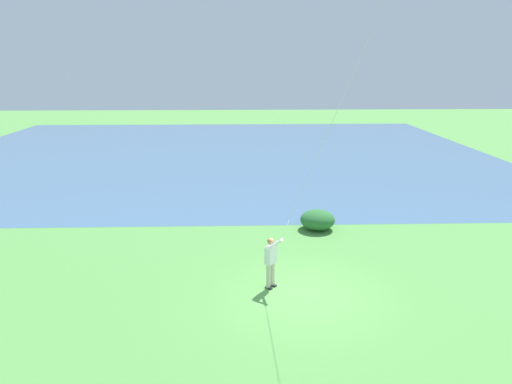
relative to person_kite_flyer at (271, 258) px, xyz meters
The scene contains 4 objects.
ground_plane 1.54m from the person_kite_flyer, 117.43° to the right, with size 120.00×120.00×0.00m, color #569947.
lake_water 24.32m from the person_kite_flyer, ahead, with size 36.00×44.00×0.01m, color #476B8E.
person_kite_flyer is the anchor object (origin of this frame).
lakeside_shrub 6.10m from the person_kite_flyer, 23.58° to the right, with size 1.49×1.54×0.87m, color #2D7033.
Camera 1 is at (-13.66, 1.96, 7.24)m, focal length 33.03 mm.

